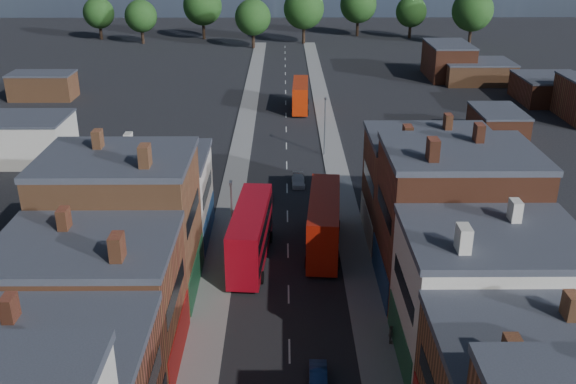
{
  "coord_description": "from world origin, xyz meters",
  "views": [
    {
      "loc": [
        -0.39,
        -23.69,
        29.68
      ],
      "look_at": [
        0.0,
        31.32,
        6.54
      ],
      "focal_mm": 40.0,
      "sensor_mm": 36.0,
      "label": 1
    }
  ],
  "objects_px": {
    "bus_0": "(251,233)",
    "bus_2": "(300,95)",
    "car_2": "(259,193)",
    "ped_3": "(391,334)",
    "bus_1": "(324,221)",
    "car_3": "(298,181)",
    "car_1": "(318,378)"
  },
  "relations": [
    {
      "from": "car_1",
      "to": "car_2",
      "type": "xyz_separation_m",
      "value": [
        -5.25,
        32.76,
        0.09
      ]
    },
    {
      "from": "car_2",
      "to": "ped_3",
      "type": "distance_m",
      "value": 30.2
    },
    {
      "from": "car_2",
      "to": "ped_3",
      "type": "xyz_separation_m",
      "value": [
        10.99,
        -28.13,
        0.21
      ]
    },
    {
      "from": "car_2",
      "to": "ped_3",
      "type": "height_order",
      "value": "ped_3"
    },
    {
      "from": "car_3",
      "to": "bus_2",
      "type": "bearing_deg",
      "value": 87.2
    },
    {
      "from": "bus_2",
      "to": "ped_3",
      "type": "xyz_separation_m",
      "value": [
        5.21,
        -66.66,
        -1.71
      ]
    },
    {
      "from": "car_3",
      "to": "bus_0",
      "type": "bearing_deg",
      "value": -105.26
    },
    {
      "from": "car_2",
      "to": "car_3",
      "type": "distance_m",
      "value": 6.26
    },
    {
      "from": "car_1",
      "to": "car_2",
      "type": "bearing_deg",
      "value": 100.94
    },
    {
      "from": "bus_1",
      "to": "bus_0",
      "type": "bearing_deg",
      "value": -155.46
    },
    {
      "from": "bus_0",
      "to": "car_3",
      "type": "distance_m",
      "value": 19.89
    },
    {
      "from": "bus_1",
      "to": "car_3",
      "type": "distance_m",
      "value": 16.93
    },
    {
      "from": "bus_1",
      "to": "car_1",
      "type": "relative_size",
      "value": 3.57
    },
    {
      "from": "bus_1",
      "to": "ped_3",
      "type": "relative_size",
      "value": 8.35
    },
    {
      "from": "bus_0",
      "to": "bus_1",
      "type": "bearing_deg",
      "value": 24.16
    },
    {
      "from": "car_3",
      "to": "ped_3",
      "type": "relative_size",
      "value": 2.53
    },
    {
      "from": "bus_0",
      "to": "car_2",
      "type": "height_order",
      "value": "bus_0"
    },
    {
      "from": "car_3",
      "to": "car_2",
      "type": "bearing_deg",
      "value": -139.23
    },
    {
      "from": "bus_0",
      "to": "bus_2",
      "type": "height_order",
      "value": "bus_0"
    },
    {
      "from": "bus_2",
      "to": "car_3",
      "type": "relative_size",
      "value": 2.89
    },
    {
      "from": "car_1",
      "to": "car_2",
      "type": "relative_size",
      "value": 0.73
    },
    {
      "from": "bus_2",
      "to": "car_3",
      "type": "bearing_deg",
      "value": -89.65
    },
    {
      "from": "car_1",
      "to": "car_3",
      "type": "bearing_deg",
      "value": 92.73
    },
    {
      "from": "bus_1",
      "to": "car_3",
      "type": "bearing_deg",
      "value": 102.14
    },
    {
      "from": "car_1",
      "to": "ped_3",
      "type": "height_order",
      "value": "ped_3"
    },
    {
      "from": "bus_1",
      "to": "car_1",
      "type": "xyz_separation_m",
      "value": [
        -1.55,
        -20.29,
        -2.34
      ]
    },
    {
      "from": "bus_1",
      "to": "car_2",
      "type": "height_order",
      "value": "bus_1"
    },
    {
      "from": "bus_2",
      "to": "bus_1",
      "type": "bearing_deg",
      "value": -86.67
    },
    {
      "from": "car_1",
      "to": "car_3",
      "type": "distance_m",
      "value": 36.93
    },
    {
      "from": "bus_1",
      "to": "car_1",
      "type": "bearing_deg",
      "value": -89.48
    },
    {
      "from": "bus_1",
      "to": "car_1",
      "type": "distance_m",
      "value": 20.48
    },
    {
      "from": "car_1",
      "to": "car_2",
      "type": "height_order",
      "value": "car_2"
    }
  ]
}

